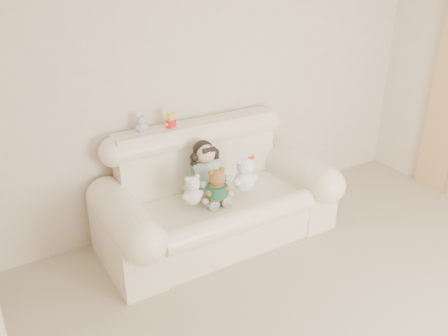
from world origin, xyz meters
TOP-DOWN VIEW (x-y plane):
  - wall_back at (0.00, 2.50)m, footprint 4.50×0.00m
  - sofa at (-0.39, 2.00)m, footprint 2.10×0.95m
  - seated_child at (-0.47, 2.08)m, footprint 0.35×0.42m
  - brown_teddy at (-0.50, 1.83)m, footprint 0.26×0.22m
  - white_cat at (-0.20, 1.86)m, footprint 0.26×0.21m
  - cream_teddy at (-0.70, 1.88)m, footprint 0.22×0.19m
  - yellow_mini_bear at (-0.65, 2.35)m, footprint 0.14×0.13m
  - grey_mini_plush at (-0.91, 2.39)m, footprint 0.14×0.12m

SIDE VIEW (x-z plane):
  - sofa at x=-0.39m, z-range 0.00..1.03m
  - cream_teddy at x=-0.70m, z-range 0.50..0.81m
  - brown_teddy at x=-0.50m, z-range 0.50..0.85m
  - seated_child at x=-0.47m, z-range 0.42..0.95m
  - white_cat at x=-0.20m, z-range 0.50..0.88m
  - yellow_mini_bear at x=-0.65m, z-range 1.01..1.19m
  - grey_mini_plush at x=-0.91m, z-range 1.01..1.20m
  - wall_back at x=0.00m, z-range -0.95..3.55m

